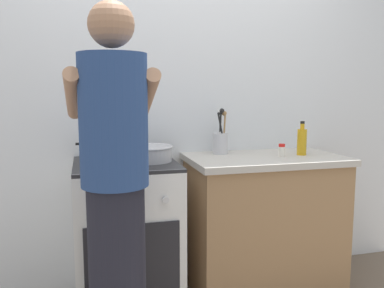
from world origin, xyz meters
name	(u,v)px	position (x,y,z in m)	size (l,w,h in m)	color
back_wall	(199,101)	(0.20, 0.50, 1.25)	(3.20, 0.10, 2.50)	silver
countertop	(263,223)	(0.55, 0.15, 0.45)	(1.00, 0.60, 0.90)	#99724C
stove_range	(127,236)	(-0.35, 0.15, 0.45)	(0.60, 0.62, 0.90)	white
pot	(101,153)	(-0.49, 0.12, 0.96)	(0.28, 0.21, 0.13)	#B2B2B7
mixing_bowl	(149,153)	(-0.21, 0.16, 0.95)	(0.29, 0.29, 0.09)	#B7B7BC
utensil_crock	(221,139)	(0.30, 0.32, 1.00)	(0.10, 0.10, 0.31)	silver
spice_bottle	(282,150)	(0.64, 0.11, 0.94)	(0.04, 0.04, 0.08)	silver
oil_bottle	(302,141)	(0.80, 0.13, 0.99)	(0.06, 0.06, 0.22)	gold
person	(115,194)	(-0.45, -0.42, 0.86)	(0.41, 0.50, 1.70)	black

